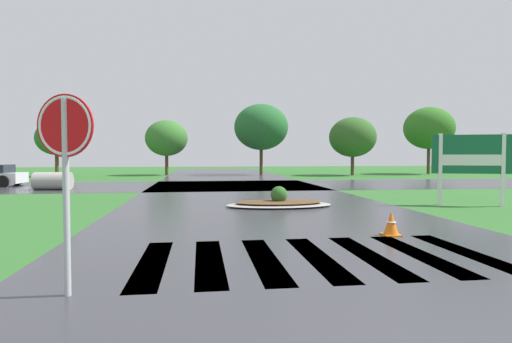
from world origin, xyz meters
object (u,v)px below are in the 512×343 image
(stop_sign, at_px, (65,147))
(median_island, at_px, (279,203))
(drainage_pipe_stack, at_px, (53,181))
(estate_billboard, at_px, (471,158))
(traffic_cone, at_px, (391,224))

(stop_sign, xyz_separation_m, median_island, (4.21, 8.39, -1.69))
(stop_sign, xyz_separation_m, drainage_pipe_stack, (-5.61, 16.47, -1.38))
(estate_billboard, height_order, traffic_cone, estate_billboard)
(median_island, relative_size, traffic_cone, 6.86)
(stop_sign, bearing_deg, drainage_pipe_stack, 128.27)
(median_island, bearing_deg, estate_billboard, -5.56)
(drainage_pipe_stack, relative_size, traffic_cone, 3.51)
(median_island, distance_m, traffic_cone, 5.46)
(estate_billboard, height_order, drainage_pipe_stack, estate_billboard)
(estate_billboard, xyz_separation_m, median_island, (-6.49, 0.63, -1.49))
(estate_billboard, bearing_deg, traffic_cone, 62.46)
(estate_billboard, bearing_deg, stop_sign, 55.89)
(stop_sign, relative_size, estate_billboard, 1.00)
(estate_billboard, xyz_separation_m, drainage_pipe_stack, (-16.31, 8.70, -1.19))
(estate_billboard, distance_m, median_island, 6.69)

